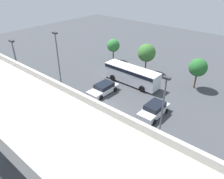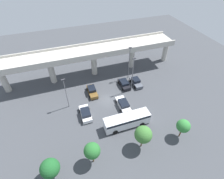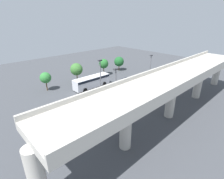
# 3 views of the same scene
# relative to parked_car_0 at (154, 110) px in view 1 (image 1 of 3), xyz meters

# --- Properties ---
(ground_plane) EXTENTS (92.18, 92.18, 0.00)m
(ground_plane) POSITION_rel_parked_car_0_xyz_m (5.58, 2.91, -0.73)
(ground_plane) COLOR #424449
(highway_overpass) EXTENTS (44.48, 6.26, 7.75)m
(highway_overpass) POSITION_rel_parked_car_0_xyz_m (5.58, 13.91, 5.30)
(highway_overpass) COLOR #BCB7AD
(highway_overpass) RESTS_ON ground_plane
(parked_car_0) EXTENTS (2.21, 4.61, 1.54)m
(parked_car_0) POSITION_rel_parked_car_0_xyz_m (0.00, 0.00, 0.00)
(parked_car_0) COLOR silver
(parked_car_0) RESTS_ON ground_plane
(parked_car_1) EXTENTS (2.06, 4.66, 1.63)m
(parked_car_1) POSITION_rel_parked_car_0_xyz_m (2.97, 6.30, 0.03)
(parked_car_1) COLOR brown
(parked_car_1) RESTS_ON ground_plane
(parked_car_2) EXTENTS (2.26, 4.83, 1.40)m
(parked_car_2) POSITION_rel_parked_car_0_xyz_m (8.35, 0.02, -0.06)
(parked_car_2) COLOR silver
(parked_car_2) RESTS_ON ground_plane
(parked_car_3) EXTENTS (2.17, 4.34, 1.42)m
(parked_car_3) POSITION_rel_parked_car_0_xyz_m (11.17, 6.38, -0.05)
(parked_car_3) COLOR black
(parked_car_3) RESTS_ON ground_plane
(parked_car_4) EXTENTS (2.06, 4.38, 1.62)m
(parked_car_4) POSITION_rel_parked_car_0_xyz_m (14.21, 6.00, 0.00)
(parked_car_4) COLOR #515660
(parked_car_4) RESTS_ON ground_plane
(shuttle_bus) EXTENTS (9.01, 2.63, 2.62)m
(shuttle_bus) POSITION_rel_parked_car_0_xyz_m (7.08, -5.00, 0.84)
(shuttle_bus) COLOR silver
(shuttle_bus) RESTS_ON ground_plane
(lamp_post_near_aisle) EXTENTS (0.70, 0.35, 8.83)m
(lamp_post_near_aisle) POSITION_rel_parked_car_0_xyz_m (13.45, 9.24, 4.38)
(lamp_post_near_aisle) COLOR slate
(lamp_post_near_aisle) RESTS_ON ground_plane
(lamp_post_mid_lot) EXTENTS (0.70, 0.35, 7.51)m
(lamp_post_mid_lot) POSITION_rel_parked_car_0_xyz_m (-2.90, 3.85, 3.70)
(lamp_post_mid_lot) COLOR slate
(lamp_post_mid_lot) RESTS_ON ground_plane
(lamp_post_by_overpass) EXTENTS (0.70, 0.35, 8.97)m
(lamp_post_by_overpass) POSITION_rel_parked_car_0_xyz_m (12.18, 4.35, 4.46)
(lamp_post_by_overpass) COLOR slate
(lamp_post_by_overpass) RESTS_ON ground_plane
(tree_front_centre) EXTENTS (2.63, 2.63, 4.62)m
(tree_front_centre) POSITION_rel_parked_car_0_xyz_m (-0.95, -10.02, 2.55)
(tree_front_centre) COLOR brown
(tree_front_centre) RESTS_ON ground_plane
(tree_front_right) EXTENTS (2.99, 2.99, 4.95)m
(tree_front_right) POSITION_rel_parked_car_0_xyz_m (7.78, -10.04, 2.71)
(tree_front_right) COLOR brown
(tree_front_right) RESTS_ON ground_plane
(tree_front_far_right) EXTENTS (2.42, 2.42, 4.21)m
(tree_front_far_right) POSITION_rel_parked_car_0_xyz_m (15.45, -10.50, 2.25)
(tree_front_far_right) COLOR brown
(tree_front_far_right) RESTS_ON ground_plane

